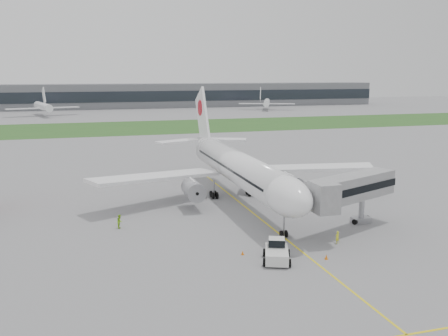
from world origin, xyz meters
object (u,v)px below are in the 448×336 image
object	(u,v)px
airliner	(236,166)
ground_crew_near	(337,237)
jet_bridge	(348,189)
pushback_tug	(277,251)

from	to	relation	value
airliner	ground_crew_near	world-z (taller)	airliner
airliner	jet_bridge	world-z (taller)	airliner
jet_bridge	airliner	bearing A→B (deg)	92.27
ground_crew_near	jet_bridge	bearing A→B (deg)	-147.27
airliner	ground_crew_near	xyz separation A→B (m)	(5.41, -23.81, -4.89)
airliner	jet_bridge	distance (m)	21.46
jet_bridge	ground_crew_near	distance (m)	7.52
pushback_tug	ground_crew_near	bearing A→B (deg)	39.70
jet_bridge	pushback_tug	bearing A→B (deg)	-173.05
jet_bridge	ground_crew_near	world-z (taller)	jet_bridge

